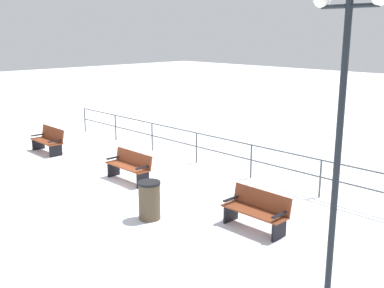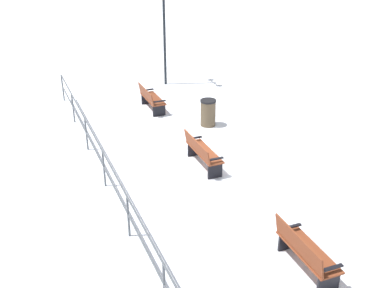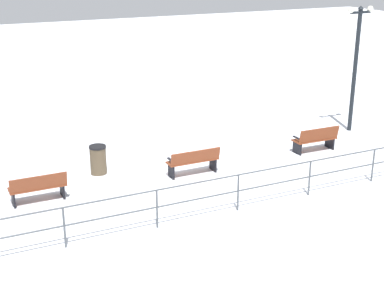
{
  "view_description": "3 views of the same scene",
  "coord_description": "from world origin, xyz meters",
  "px_view_note": "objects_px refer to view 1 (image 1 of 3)",
  "views": [
    {
      "loc": [
        7.38,
        10.38,
        4.2
      ],
      "look_at": [
        -2.2,
        0.52,
        0.85
      ],
      "focal_mm": 43.2,
      "sensor_mm": 36.0,
      "label": 1
    },
    {
      "loc": [
        -4.81,
        -10.35,
        6.16
      ],
      "look_at": [
        -0.88,
        -0.91,
        1.23
      ],
      "focal_mm": 43.45,
      "sensor_mm": 36.0,
      "label": 2
    },
    {
      "loc": [
        -14.47,
        6.79,
        6.49
      ],
      "look_at": [
        -0.71,
        0.29,
        1.2
      ],
      "focal_mm": 52.42,
      "sensor_mm": 36.0,
      "label": 3
    }
  ],
  "objects_px": {
    "bench_second": "(130,166)",
    "lamppost_middle": "(343,89)",
    "trash_bin": "(149,200)",
    "bench_nearest": "(49,140)",
    "bench_third": "(256,210)"
  },
  "relations": [
    {
      "from": "bench_third",
      "to": "bench_nearest",
      "type": "bearing_deg",
      "value": -89.78
    },
    {
      "from": "lamppost_middle",
      "to": "trash_bin",
      "type": "bearing_deg",
      "value": -92.01
    },
    {
      "from": "bench_second",
      "to": "lamppost_middle",
      "type": "height_order",
      "value": "lamppost_middle"
    },
    {
      "from": "bench_second",
      "to": "bench_third",
      "type": "bearing_deg",
      "value": 89.67
    },
    {
      "from": "trash_bin",
      "to": "bench_third",
      "type": "bearing_deg",
      "value": 122.57
    },
    {
      "from": "lamppost_middle",
      "to": "bench_nearest",
      "type": "bearing_deg",
      "value": -96.73
    },
    {
      "from": "bench_third",
      "to": "trash_bin",
      "type": "bearing_deg",
      "value": -57.7
    },
    {
      "from": "bench_second",
      "to": "lamppost_middle",
      "type": "bearing_deg",
      "value": 78.27
    },
    {
      "from": "bench_nearest",
      "to": "trash_bin",
      "type": "relative_size",
      "value": 1.73
    },
    {
      "from": "bench_second",
      "to": "trash_bin",
      "type": "height_order",
      "value": "trash_bin"
    },
    {
      "from": "bench_third",
      "to": "lamppost_middle",
      "type": "height_order",
      "value": "lamppost_middle"
    },
    {
      "from": "lamppost_middle",
      "to": "trash_bin",
      "type": "relative_size",
      "value": 5.36
    },
    {
      "from": "lamppost_middle",
      "to": "trash_bin",
      "type": "xyz_separation_m",
      "value": [
        -0.16,
        -4.62,
        -2.96
      ]
    },
    {
      "from": "bench_nearest",
      "to": "bench_third",
      "type": "relative_size",
      "value": 1.02
    },
    {
      "from": "bench_nearest",
      "to": "trash_bin",
      "type": "height_order",
      "value": "trash_bin"
    }
  ]
}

